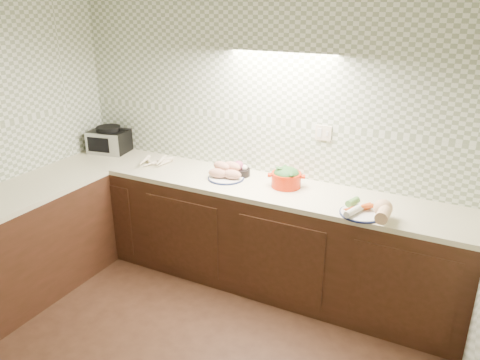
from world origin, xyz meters
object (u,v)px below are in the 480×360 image
at_px(parsnip_pile, 156,162).
at_px(onion_bowl, 240,170).
at_px(dutch_oven, 286,177).
at_px(sweet_potato_plate, 226,172).
at_px(toaster_oven, 109,140).
at_px(veg_plate, 372,209).

relative_size(parsnip_pile, onion_bowl, 2.06).
bearing_deg(dutch_oven, sweet_potato_plate, 167.08).
height_order(toaster_oven, veg_plate, toaster_oven).
bearing_deg(veg_plate, dutch_oven, 162.16).
xyz_separation_m(toaster_oven, parsnip_pile, (0.65, -0.12, -0.09)).
height_order(parsnip_pile, sweet_potato_plate, sweet_potato_plate).
bearing_deg(parsnip_pile, sweet_potato_plate, -0.41).
bearing_deg(sweet_potato_plate, onion_bowl, 57.81).
distance_m(toaster_oven, veg_plate, 2.65).
relative_size(parsnip_pile, veg_plate, 0.90).
xyz_separation_m(sweet_potato_plate, dutch_oven, (0.52, 0.06, 0.03)).
height_order(toaster_oven, onion_bowl, toaster_oven).
bearing_deg(toaster_oven, dutch_oven, -12.23).
bearing_deg(onion_bowl, dutch_oven, -7.52).
distance_m(parsnip_pile, dutch_oven, 1.25).
height_order(parsnip_pile, dutch_oven, dutch_oven).
distance_m(parsnip_pile, onion_bowl, 0.81).
bearing_deg(dutch_oven, onion_bowl, 153.29).
bearing_deg(veg_plate, sweet_potato_plate, 171.88).
bearing_deg(parsnip_pile, dutch_oven, 2.39).
distance_m(onion_bowl, dutch_oven, 0.45).
relative_size(dutch_oven, veg_plate, 0.80).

